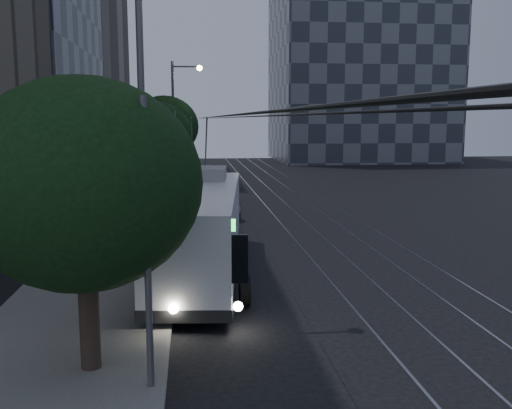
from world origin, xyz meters
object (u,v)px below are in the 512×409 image
at_px(trolleybus, 201,228).
at_px(car_white_c, 195,179).
at_px(pickup_silver, 212,203).
at_px(streetlamp_far, 179,113).
at_px(car_white_b, 200,185).
at_px(car_white_a, 194,198).
at_px(streetlamp_near, 156,89).
at_px(car_white_d, 206,171).

xyz_separation_m(trolleybus, car_white_c, (-0.11, 26.58, -0.98)).
distance_m(pickup_silver, streetlamp_far, 14.24).
bearing_deg(car_white_b, streetlamp_far, 121.40).
xyz_separation_m(car_white_a, streetlamp_near, (-1.08, -18.38, 5.73)).
height_order(pickup_silver, car_white_b, car_white_b).
xyz_separation_m(car_white_c, streetlamp_near, (-1.17, -30.06, 5.72)).
height_order(car_white_b, car_white_d, car_white_b).
height_order(car_white_b, car_white_c, car_white_b).
height_order(trolleybus, car_white_b, trolleybus).
height_order(trolleybus, pickup_silver, trolleybus).
bearing_deg(streetlamp_far, pickup_silver, -80.98).
xyz_separation_m(car_white_b, streetlamp_near, (-1.55, -24.79, 5.62)).
bearing_deg(car_white_b, car_white_a, -84.14).
relative_size(trolleybus, pickup_silver, 2.22).
bearing_deg(streetlamp_far, trolleybus, -87.09).
distance_m(trolleybus, car_white_c, 26.60).
xyz_separation_m(car_white_a, car_white_c, (0.09, 11.68, 0.01)).
bearing_deg(pickup_silver, trolleybus, -102.86).
height_order(car_white_b, streetlamp_far, streetlamp_far).
relative_size(car_white_c, streetlamp_far, 0.42).
height_order(streetlamp_near, streetlamp_far, streetlamp_near).
bearing_deg(car_white_c, trolleybus, -72.76).
height_order(car_white_a, car_white_d, car_white_a).
relative_size(car_white_a, car_white_d, 1.09).
xyz_separation_m(car_white_c, car_white_d, (1.15, 7.85, -0.07)).
bearing_deg(streetlamp_far, car_white_a, -84.03).
bearing_deg(streetlamp_near, car_white_a, 86.64).
xyz_separation_m(pickup_silver, streetlamp_far, (-2.08, 13.07, 5.24)).
height_order(car_white_c, car_white_d, car_white_c).
bearing_deg(car_white_c, streetlamp_near, -75.22).
distance_m(car_white_b, car_white_d, 13.14).
bearing_deg(car_white_b, pickup_silver, -76.69).
bearing_deg(streetlamp_far, streetlamp_near, -89.98).
relative_size(car_white_b, streetlamp_near, 0.50).
height_order(pickup_silver, car_white_c, pickup_silver).
relative_size(car_white_a, streetlamp_far, 0.40).
xyz_separation_m(pickup_silver, car_white_a, (-0.99, 2.68, -0.09)).
relative_size(car_white_b, car_white_c, 1.29).
xyz_separation_m(trolleybus, pickup_silver, (0.79, 12.21, -0.91)).
bearing_deg(pickup_silver, streetlamp_near, -106.67).
bearing_deg(car_white_d, car_white_a, -87.48).
distance_m(streetlamp_near, streetlamp_far, 28.77).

